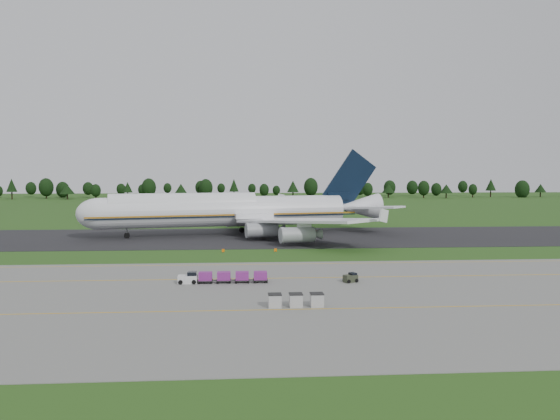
{
  "coord_description": "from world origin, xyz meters",
  "views": [
    {
      "loc": [
        -2.57,
        -99.71,
        15.39
      ],
      "look_at": [
        4.41,
        2.0,
        8.26
      ],
      "focal_mm": 35.0,
      "sensor_mm": 36.0,
      "label": 1
    }
  ],
  "objects": [
    {
      "name": "taxiway",
      "position": [
        0.0,
        28.0,
        0.04
      ],
      "size": [
        300.0,
        40.0,
        0.08
      ],
      "primitive_type": "cube",
      "color": "black",
      "rests_on": "ground"
    },
    {
      "name": "ground",
      "position": [
        0.0,
        0.0,
        0.0
      ],
      "size": [
        600.0,
        600.0,
        0.0
      ],
      "primitive_type": "plane",
      "color": "#224715",
      "rests_on": "ground"
    },
    {
      "name": "uld_row",
      "position": [
        3.41,
        -38.86,
        0.83
      ],
      "size": [
        6.34,
        1.54,
        1.52
      ],
      "color": "#B0B0B0",
      "rests_on": "apron"
    },
    {
      "name": "aircraft",
      "position": [
        -5.36,
        32.97,
        6.06
      ],
      "size": [
        75.83,
        72.21,
        21.22
      ],
      "color": "white",
      "rests_on": "ground"
    },
    {
      "name": "tree_line",
      "position": [
        -2.68,
        219.86,
        6.01
      ],
      "size": [
        523.81,
        21.09,
        11.68
      ],
      "color": "black",
      "rests_on": "ground"
    },
    {
      "name": "baggage_train",
      "position": [
        -5.52,
        -24.8,
        0.86
      ],
      "size": [
        12.35,
        1.58,
        1.52
      ],
      "color": "silver",
      "rests_on": "apron"
    },
    {
      "name": "edge_markers",
      "position": [
        -1.31,
        4.73,
        0.27
      ],
      "size": [
        10.58,
        0.3,
        0.6
      ],
      "color": "orange",
      "rests_on": "ground"
    },
    {
      "name": "apron",
      "position": [
        0.0,
        -34.0,
        0.03
      ],
      "size": [
        300.0,
        52.0,
        0.06
      ],
      "primitive_type": "cube",
      "color": "slate",
      "rests_on": "ground"
    },
    {
      "name": "utility_cart",
      "position": [
        12.36,
        -25.53,
        0.56
      ],
      "size": [
        2.15,
        1.76,
        1.02
      ],
      "color": "#2F3525",
      "rests_on": "apron"
    },
    {
      "name": "apron_markings",
      "position": [
        0.0,
        -26.98,
        0.06
      ],
      "size": [
        300.0,
        30.2,
        0.01
      ],
      "color": "#D29A0C",
      "rests_on": "apron"
    }
  ]
}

